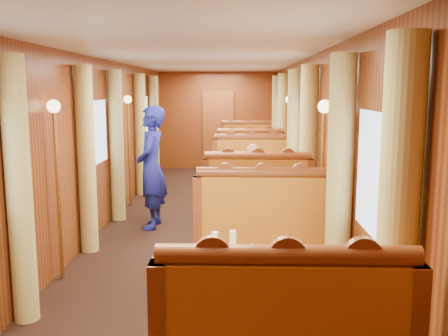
{
  "coord_description": "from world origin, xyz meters",
  "views": [
    {
      "loc": [
        0.52,
        -6.9,
        2.06
      ],
      "look_at": [
        0.34,
        -0.56,
        1.05
      ],
      "focal_mm": 40.0,
      "sensor_mm": 36.0,
      "label": 1
    }
  ],
  "objects_px": {
    "rose_vase_mid": "(257,170)",
    "rose_vase_far": "(249,143)",
    "teapot_left": "(244,269)",
    "banquette_near_aft": "(263,267)",
    "tea_tray": "(257,275)",
    "teapot_right": "(269,272)",
    "teapot_back": "(253,260)",
    "banquette_mid_fwd": "(257,225)",
    "passenger": "(253,174)",
    "banquette_mid_aft": "(252,191)",
    "fruit_plate": "(311,280)",
    "table_near": "(269,323)",
    "table_far": "(249,170)",
    "banquette_far_fwd": "(250,176)",
    "steward": "(151,168)",
    "table_mid": "(254,209)",
    "banquette_far_aft": "(248,161)"
  },
  "relations": [
    {
      "from": "rose_vase_mid",
      "to": "rose_vase_far",
      "type": "height_order",
      "value": "same"
    },
    {
      "from": "teapot_left",
      "to": "rose_vase_mid",
      "type": "distance_m",
      "value": 3.64
    },
    {
      "from": "banquette_near_aft",
      "to": "tea_tray",
      "type": "height_order",
      "value": "banquette_near_aft"
    },
    {
      "from": "rose_vase_mid",
      "to": "teapot_right",
      "type": "bearing_deg",
      "value": -90.7
    },
    {
      "from": "teapot_back",
      "to": "banquette_mid_fwd",
      "type": "bearing_deg",
      "value": 77.37
    },
    {
      "from": "passenger",
      "to": "banquette_mid_aft",
      "type": "bearing_deg",
      "value": 90.0
    },
    {
      "from": "passenger",
      "to": "fruit_plate",
      "type": "bearing_deg",
      "value": -86.57
    },
    {
      "from": "teapot_right",
      "to": "tea_tray",
      "type": "bearing_deg",
      "value": 123.68
    },
    {
      "from": "table_near",
      "to": "tea_tray",
      "type": "height_order",
      "value": "tea_tray"
    },
    {
      "from": "banquette_near_aft",
      "to": "banquette_mid_aft",
      "type": "bearing_deg",
      "value": 90.0
    },
    {
      "from": "banquette_mid_fwd",
      "to": "banquette_mid_aft",
      "type": "distance_m",
      "value": 2.03
    },
    {
      "from": "rose_vase_far",
      "to": "table_far",
      "type": "bearing_deg",
      "value": -92.4
    },
    {
      "from": "teapot_right",
      "to": "teapot_back",
      "type": "relative_size",
      "value": 0.93
    },
    {
      "from": "banquette_mid_aft",
      "to": "banquette_far_fwd",
      "type": "distance_m",
      "value": 1.47
    },
    {
      "from": "banquette_mid_aft",
      "to": "banquette_mid_fwd",
      "type": "bearing_deg",
      "value": -90.0
    },
    {
      "from": "teapot_left",
      "to": "teapot_right",
      "type": "distance_m",
      "value": 0.17
    },
    {
      "from": "banquette_mid_fwd",
      "to": "passenger",
      "type": "xyz_separation_m",
      "value": [
        -0.0,
        1.82,
        0.32
      ]
    },
    {
      "from": "steward",
      "to": "passenger",
      "type": "height_order",
      "value": "steward"
    },
    {
      "from": "banquette_far_fwd",
      "to": "steward",
      "type": "relative_size",
      "value": 0.74
    },
    {
      "from": "teapot_right",
      "to": "steward",
      "type": "relative_size",
      "value": 0.09
    },
    {
      "from": "banquette_mid_aft",
      "to": "table_far",
      "type": "height_order",
      "value": "banquette_mid_aft"
    },
    {
      "from": "table_near",
      "to": "table_mid",
      "type": "relative_size",
      "value": 1.0
    },
    {
      "from": "fruit_plate",
      "to": "teapot_back",
      "type": "bearing_deg",
      "value": 149.05
    },
    {
      "from": "banquette_mid_aft",
      "to": "tea_tray",
      "type": "bearing_deg",
      "value": -91.2
    },
    {
      "from": "teapot_left",
      "to": "rose_vase_far",
      "type": "relative_size",
      "value": 0.49
    },
    {
      "from": "banquette_mid_fwd",
      "to": "passenger",
      "type": "distance_m",
      "value": 1.85
    },
    {
      "from": "table_far",
      "to": "teapot_back",
      "type": "distance_m",
      "value": 6.93
    },
    {
      "from": "banquette_mid_fwd",
      "to": "banquette_far_fwd",
      "type": "xyz_separation_m",
      "value": [
        0.0,
        3.5,
        0.0
      ]
    },
    {
      "from": "table_near",
      "to": "rose_vase_mid",
      "type": "bearing_deg",
      "value": 89.51
    },
    {
      "from": "table_mid",
      "to": "tea_tray",
      "type": "distance_m",
      "value": 3.56
    },
    {
      "from": "banquette_mid_aft",
      "to": "teapot_right",
      "type": "xyz_separation_m",
      "value": [
        -0.01,
        -4.65,
        0.39
      ]
    },
    {
      "from": "rose_vase_far",
      "to": "teapot_left",
      "type": "bearing_deg",
      "value": -91.49
    },
    {
      "from": "tea_tray",
      "to": "rose_vase_far",
      "type": "bearing_deg",
      "value": 89.22
    },
    {
      "from": "teapot_right",
      "to": "fruit_plate",
      "type": "height_order",
      "value": "teapot_right"
    },
    {
      "from": "table_far",
      "to": "teapot_right",
      "type": "height_order",
      "value": "teapot_right"
    },
    {
      "from": "banquette_mid_aft",
      "to": "rose_vase_mid",
      "type": "height_order",
      "value": "banquette_mid_aft"
    },
    {
      "from": "table_near",
      "to": "rose_vase_far",
      "type": "xyz_separation_m",
      "value": [
        0.0,
        7.03,
        0.55
      ]
    },
    {
      "from": "banquette_mid_fwd",
      "to": "banquette_mid_aft",
      "type": "xyz_separation_m",
      "value": [
        0.0,
        2.03,
        0.0
      ]
    },
    {
      "from": "banquette_far_aft",
      "to": "steward",
      "type": "height_order",
      "value": "steward"
    },
    {
      "from": "banquette_far_fwd",
      "to": "teapot_left",
      "type": "height_order",
      "value": "banquette_far_fwd"
    },
    {
      "from": "banquette_far_aft",
      "to": "teapot_left",
      "type": "relative_size",
      "value": 7.58
    },
    {
      "from": "table_mid",
      "to": "teapot_left",
      "type": "height_order",
      "value": "teapot_left"
    },
    {
      "from": "teapot_left",
      "to": "fruit_plate",
      "type": "distance_m",
      "value": 0.46
    },
    {
      "from": "table_near",
      "to": "tea_tray",
      "type": "bearing_deg",
      "value": -157.16
    },
    {
      "from": "banquette_near_aft",
      "to": "table_far",
      "type": "relative_size",
      "value": 1.28
    },
    {
      "from": "table_near",
      "to": "rose_vase_mid",
      "type": "relative_size",
      "value": 2.92
    },
    {
      "from": "banquette_near_aft",
      "to": "table_mid",
      "type": "relative_size",
      "value": 1.28
    },
    {
      "from": "fruit_plate",
      "to": "rose_vase_far",
      "type": "relative_size",
      "value": 0.56
    },
    {
      "from": "banquette_far_aft",
      "to": "banquette_far_fwd",
      "type": "bearing_deg",
      "value": -90.0
    },
    {
      "from": "table_mid",
      "to": "steward",
      "type": "relative_size",
      "value": 0.58
    }
  ]
}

